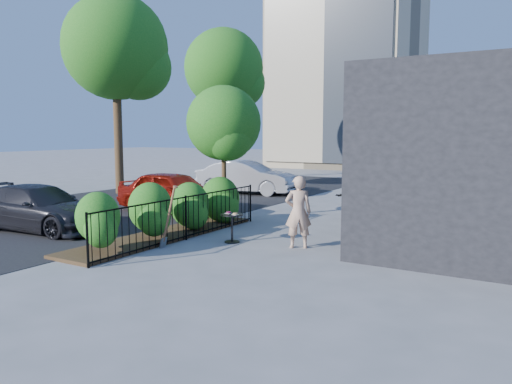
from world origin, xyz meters
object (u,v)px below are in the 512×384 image
Objects in this scene: patio_tree at (225,128)px; shovel at (168,220)px; street_tree_near at (116,54)px; cafe_table at (232,223)px; street_tree_far at (224,73)px; car_silver at (246,177)px; woman at (298,212)px; car_darkgrey at (39,208)px; car_red at (174,192)px.

patio_tree is 4.37m from shovel.
street_tree_near reaches higher than shovel.
cafe_table is 1.57m from shovel.
street_tree_far is at bearing 120.22° from shovel.
street_tree_far is 1.92× the size of car_silver.
car_silver is (4.71, -5.23, -5.21)m from street_tree_far.
woman is 0.39× the size of car_darkgrey.
cafe_table is at bearing -52.45° from patio_tree.
woman is at bearing 10.70° from cafe_table.
street_tree_near is at bearing -90.00° from street_tree_far.
woman is 0.41× the size of car_red.
cafe_table is at bearing -121.33° from car_red.
shovel reaches higher than car_silver.
shovel is (-0.87, -1.29, 0.18)m from cafe_table.
street_tree_near reaches higher than car_darkgrey.
street_tree_far reaches higher than car_darkgrey.
cafe_table is 0.18× the size of car_darkgrey.
street_tree_near is at bearing -57.91° from woman.
car_silver is at bearing 120.01° from cafe_table.
shovel reaches higher than cafe_table.
patio_tree reaches higher than woman.
street_tree_far is (0.00, 8.00, 0.00)m from street_tree_near.
cafe_table is 5.46m from car_darkgrey.
patio_tree is 8.92m from street_tree_near.
car_red is at bearing -27.96° from street_tree_near.
street_tree_far is at bearing 10.17° from car_darkgrey.
street_tree_far reaches higher than patio_tree.
car_silver is (-2.99, 5.97, -2.05)m from patio_tree.
street_tree_far is at bearing -82.50° from woman.
car_silver reaches higher than cafe_table.
cafe_table is 0.49× the size of shovel.
woman is 6.20m from car_red.
cafe_table is 1.67m from woman.
car_red is at bearing -63.41° from street_tree_far.
shovel is 0.35× the size of car_darkgrey.
cafe_table is 4.92m from car_red.
shovel reaches higher than car_red.
street_tree_far is 18.03m from shovel.
woman reaches higher than shovel.
car_red is 0.94× the size of car_silver.
car_red is at bearing 178.43° from car_silver.
street_tree_near is 8.09m from car_red.
street_tree_near is 13.36m from woman.
shovel is at bearing 0.27° from woman.
woman is (3.46, -2.11, -1.94)m from patio_tree.
street_tree_far is 11.29× the size of cafe_table.
car_red is at bearing 146.49° from cafe_table.
street_tree_far reaches higher than shovel.
car_silver is (-0.74, 5.67, 0.02)m from car_red.
car_silver is at bearing -47.97° from street_tree_far.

